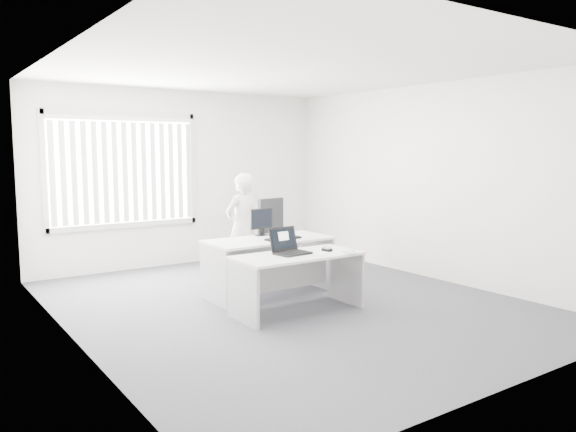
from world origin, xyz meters
TOP-DOWN VIEW (x-y plane):
  - ground at (0.00, 0.00)m, footprint 6.00×6.00m
  - wall_back at (0.00, 3.00)m, footprint 5.00×0.02m
  - wall_front at (0.00, -3.00)m, footprint 5.00×0.02m
  - wall_left at (-2.50, 0.00)m, footprint 0.02×6.00m
  - wall_right at (2.50, 0.00)m, footprint 0.02×6.00m
  - ceiling at (0.00, 0.00)m, footprint 5.00×6.00m
  - window at (-1.00, 2.96)m, footprint 2.32×0.06m
  - blinds at (-1.00, 2.90)m, footprint 2.20×0.10m
  - desk_near at (-0.13, -0.37)m, footprint 1.48×0.70m
  - desk_far at (0.02, 0.48)m, footprint 1.60×0.76m
  - office_chair at (0.84, 1.49)m, footprint 0.74×0.74m
  - person at (0.21, 1.48)m, footprint 0.61×0.46m
  - laptop at (-0.18, -0.34)m, footprint 0.42×0.38m
  - paper_sheet at (0.18, -0.43)m, footprint 0.35×0.29m
  - mouse at (0.26, -0.42)m, footprint 0.08×0.13m
  - booklet at (0.42, -0.64)m, footprint 0.22×0.24m
  - keyboard at (0.13, 0.32)m, footprint 0.50×0.21m
  - monitor at (0.09, 0.76)m, footprint 0.37×0.16m

SIDE VIEW (x-z plane):
  - ground at x=0.00m, z-range 0.00..0.00m
  - office_chair at x=0.84m, z-range -0.21..0.91m
  - desk_near at x=-0.13m, z-range 0.15..0.82m
  - desk_far at x=0.02m, z-range 0.16..0.89m
  - paper_sheet at x=0.18m, z-range 0.68..0.68m
  - booklet at x=0.42m, z-range 0.68..0.69m
  - mouse at x=0.26m, z-range 0.68..0.73m
  - keyboard at x=0.13m, z-range 0.73..0.75m
  - person at x=0.21m, z-range 0.00..1.53m
  - laptop at x=-0.18m, z-range 0.68..0.97m
  - monitor at x=0.09m, z-range 0.73..1.09m
  - wall_back at x=0.00m, z-range 0.00..2.80m
  - wall_front at x=0.00m, z-range 0.00..2.80m
  - wall_left at x=-2.50m, z-range 0.00..2.80m
  - wall_right at x=2.50m, z-range 0.00..2.80m
  - blinds at x=-1.00m, z-range 0.77..2.27m
  - window at x=-1.00m, z-range 0.67..2.43m
  - ceiling at x=0.00m, z-range 2.79..2.81m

